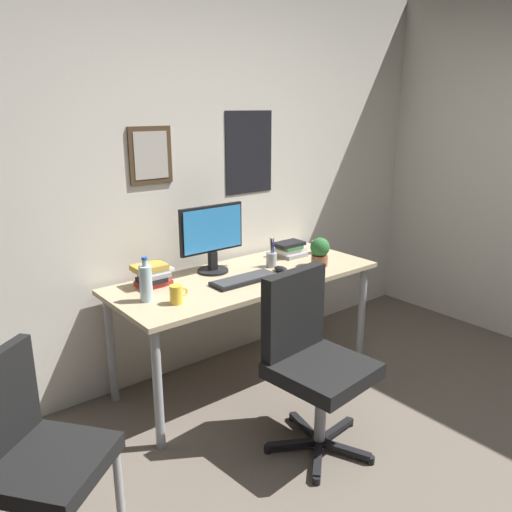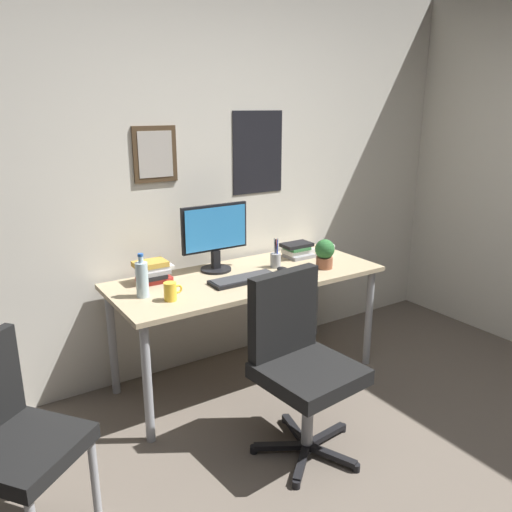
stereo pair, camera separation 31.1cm
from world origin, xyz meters
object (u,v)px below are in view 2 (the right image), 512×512
object	(u,v)px
water_bottle	(142,279)
potted_plant	(325,253)
monitor	(215,235)
coffee_mug_far	(171,291)
office_chair	(299,356)
coffee_mug_near	(327,249)
side_chair	(8,433)
book_stack_left	(298,250)
pen_cup	(276,259)
keyboard	(244,279)
book_stack_right	(153,271)
computer_mouse	(283,270)

from	to	relation	value
water_bottle	potted_plant	world-z (taller)	water_bottle
monitor	coffee_mug_far	distance (m)	0.61
office_chair	coffee_mug_near	size ratio (longest dim) A/B	8.01
side_chair	book_stack_left	world-z (taller)	side_chair
office_chair	side_chair	distance (m)	1.35
side_chair	pen_cup	xyz separation A→B (m)	(1.75, 0.64, 0.28)
office_chair	monitor	size ratio (longest dim) A/B	2.07
water_bottle	potted_plant	xyz separation A→B (m)	(1.20, -0.15, -0.00)
keyboard	book_stack_right	bearing A→B (deg)	148.75
keyboard	potted_plant	distance (m)	0.60
pen_cup	coffee_mug_far	bearing A→B (deg)	-167.67
monitor	keyboard	bearing A→B (deg)	-81.80
water_bottle	coffee_mug_far	bearing A→B (deg)	-51.43
pen_cup	coffee_mug_near	bearing A→B (deg)	4.62
book_stack_left	book_stack_right	bearing A→B (deg)	177.36
side_chair	keyboard	bearing A→B (deg)	19.72
side_chair	coffee_mug_near	bearing A→B (deg)	16.83
coffee_mug_near	book_stack_left	xyz separation A→B (m)	(-0.21, 0.07, 0.00)
monitor	book_stack_left	bearing A→B (deg)	-4.10
book_stack_right	pen_cup	bearing A→B (deg)	-11.37
keyboard	coffee_mug_far	distance (m)	0.51
coffee_mug_far	potted_plant	world-z (taller)	potted_plant
keyboard	book_stack_right	xyz separation A→B (m)	(-0.47, 0.29, 0.05)
computer_mouse	potted_plant	xyz separation A→B (m)	(0.29, -0.07, 0.09)
side_chair	book_stack_left	xyz separation A→B (m)	(2.02, 0.75, 0.27)
computer_mouse	potted_plant	size ratio (longest dim) A/B	0.56
potted_plant	book_stack_left	bearing A→B (deg)	87.83
side_chair	keyboard	xyz separation A→B (m)	(1.42, 0.51, 0.24)
coffee_mug_far	pen_cup	size ratio (longest dim) A/B	0.54
side_chair	pen_cup	distance (m)	1.88
water_bottle	potted_plant	size ratio (longest dim) A/B	1.29
coffee_mug_far	book_stack_left	world-z (taller)	coffee_mug_far
coffee_mug_far	potted_plant	size ratio (longest dim) A/B	0.56
computer_mouse	potted_plant	distance (m)	0.31
pen_cup	book_stack_left	world-z (taller)	pen_cup
pen_cup	computer_mouse	bearing A→B (deg)	-101.92
office_chair	computer_mouse	world-z (taller)	office_chair
side_chair	water_bottle	world-z (taller)	water_bottle
computer_mouse	pen_cup	world-z (taller)	pen_cup
side_chair	monitor	bearing A→B (deg)	29.82
coffee_mug_near	book_stack_right	size ratio (longest dim) A/B	0.52
side_chair	book_stack_right	distance (m)	1.27
side_chair	water_bottle	distance (m)	1.05
potted_plant	book_stack_right	distance (m)	1.11
book_stack_left	coffee_mug_near	bearing A→B (deg)	-19.16
monitor	water_bottle	bearing A→B (deg)	-160.68
pen_cup	potted_plant	bearing A→B (deg)	-36.33
keyboard	book_stack_right	distance (m)	0.55
water_bottle	pen_cup	world-z (taller)	water_bottle
office_chair	keyboard	bearing A→B (deg)	83.43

